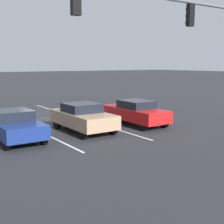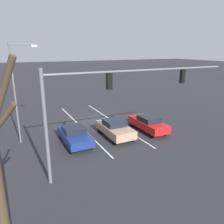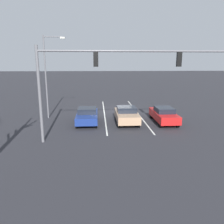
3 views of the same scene
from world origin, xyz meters
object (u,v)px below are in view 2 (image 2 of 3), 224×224
Objects in this scene: car_navy_rightlane_front at (75,135)px; bare_tree_near at (0,203)px; car_red_leftlane_front at (148,123)px; street_lamp_right_shoulder at (17,87)px; traffic_signal_gantry at (113,93)px; car_tan_midlane_front at (115,128)px.

bare_tree_near is (5.07, 10.65, 2.89)m from car_navy_rightlane_front.
car_red_leftlane_front is 11.81m from street_lamp_right_shoulder.
street_lamp_right_shoulder is (10.89, -2.41, 3.88)m from car_red_leftlane_front.
traffic_signal_gantry is at bearing 37.07° from car_red_leftlane_front.
car_tan_midlane_front is at bearing 177.44° from car_navy_rightlane_front.
traffic_signal_gantry is 1.62× the size of street_lamp_right_shoulder.
car_tan_midlane_front is 6.68m from traffic_signal_gantry.
bare_tree_near is at bearing 64.56° from car_navy_rightlane_front.
street_lamp_right_shoulder is at bearing -54.46° from traffic_signal_gantry.
street_lamp_right_shoulder is at bearing -29.87° from car_navy_rightlane_front.
car_tan_midlane_front is 0.53× the size of street_lamp_right_shoulder.
car_tan_midlane_front is at bearing -1.15° from car_red_leftlane_front.
traffic_signal_gantry is 8.69m from bare_tree_near.
street_lamp_right_shoulder is 1.08× the size of bare_tree_near.
car_tan_midlane_front is 0.57× the size of bare_tree_near.
bare_tree_near reaches higher than traffic_signal_gantry.
traffic_signal_gantry is 1.75× the size of bare_tree_near.
car_navy_rightlane_front is 12.15m from bare_tree_near.
street_lamp_right_shoulder is at bearing -17.53° from car_tan_midlane_front.
car_tan_midlane_front is 13.91m from bare_tree_near.
car_red_leftlane_front is at bearing 178.13° from car_navy_rightlane_front.
bare_tree_near reaches higher than car_red_leftlane_front.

